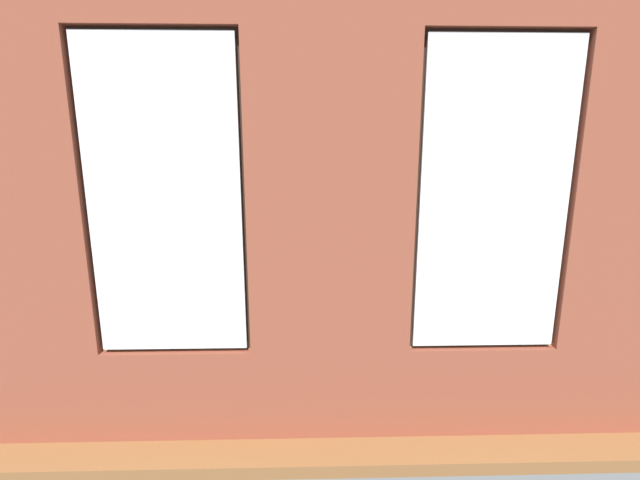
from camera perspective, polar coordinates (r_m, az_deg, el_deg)
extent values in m
cube|color=brown|center=(5.92, 0.07, -9.80)|extent=(6.63, 5.84, 0.10)
cube|color=brown|center=(3.00, 1.41, 1.21)|extent=(1.16, 0.16, 3.19)
cube|color=brown|center=(3.68, 20.02, -18.05)|extent=(1.09, 0.16, 0.71)
cube|color=brown|center=(3.33, 23.78, 26.65)|extent=(1.09, 0.16, 0.28)
cube|color=white|center=(3.19, 22.18, 4.90)|extent=(1.03, 0.03, 2.14)
cube|color=#38281E|center=(3.25, 21.76, 5.05)|extent=(1.09, 0.04, 2.20)
cube|color=brown|center=(3.59, -18.02, -18.75)|extent=(1.09, 0.16, 0.71)
cube|color=brown|center=(3.22, -21.55, 27.33)|extent=(1.09, 0.16, 0.28)
cube|color=white|center=(3.08, -20.00, 4.84)|extent=(1.03, 0.03, 2.14)
cube|color=#38281E|center=(3.14, -19.66, 4.99)|extent=(1.09, 0.04, 2.20)
cube|color=tan|center=(3.39, 1.24, -13.82)|extent=(3.55, 0.24, 0.06)
cube|color=black|center=(3.04, 1.38, 13.05)|extent=(0.49, 0.03, 0.63)
cube|color=teal|center=(3.05, 1.37, 13.05)|extent=(0.43, 0.01, 0.57)
cube|color=silver|center=(6.02, -29.54, 5.16)|extent=(0.10, 4.84, 3.19)
cube|color=black|center=(4.14, -4.15, -16.03)|extent=(1.90, 0.85, 0.42)
cube|color=black|center=(3.67, -4.48, -12.92)|extent=(1.90, 0.24, 0.38)
cube|color=black|center=(4.05, 8.03, -11.90)|extent=(0.22, 0.85, 0.24)
cube|color=black|center=(4.13, -16.23, -11.80)|extent=(0.22, 0.85, 0.24)
cube|color=black|center=(4.05, 1.11, -12.37)|extent=(0.67, 0.65, 0.12)
cube|color=black|center=(4.09, -9.44, -12.32)|extent=(0.67, 0.65, 0.12)
cube|color=black|center=(6.02, 22.50, -7.74)|extent=(0.94, 2.03, 0.42)
cube|color=black|center=(6.03, 25.70, -4.00)|extent=(0.34, 2.00, 0.38)
cube|color=black|center=(6.72, 20.05, -2.73)|extent=(0.86, 0.26, 0.24)
cube|color=black|center=(5.16, 26.29, -7.73)|extent=(0.86, 0.26, 0.24)
cube|color=black|center=(6.27, 21.11, -4.25)|extent=(0.68, 0.74, 0.12)
cube|color=black|center=(5.58, 23.76, -6.46)|extent=(0.68, 0.74, 0.12)
cube|color=tan|center=(5.82, -0.53, -5.51)|extent=(1.56, 0.72, 0.04)
cube|color=tan|center=(6.22, 6.10, -6.41)|extent=(0.07, 0.07, 0.38)
cube|color=tan|center=(6.20, -7.27, -6.51)|extent=(0.07, 0.07, 0.38)
cube|color=tan|center=(5.66, 6.90, -8.34)|extent=(0.07, 0.07, 0.38)
cube|color=tan|center=(5.64, -7.87, -8.46)|extent=(0.07, 0.07, 0.38)
cylinder|color=#B23D38|center=(5.94, 3.60, -4.53)|extent=(0.07, 0.07, 0.08)
cylinder|color=#B7333D|center=(5.70, 0.67, -5.11)|extent=(0.08, 0.08, 0.11)
cylinder|color=#47423D|center=(5.80, -0.53, -4.81)|extent=(0.15, 0.15, 0.11)
sphere|color=#1E5B28|center=(5.76, -0.53, -3.54)|extent=(0.17, 0.17, 0.17)
cube|color=#B2B2B7|center=(5.72, -5.21, -5.55)|extent=(0.17, 0.14, 0.02)
cube|color=black|center=(5.89, -2.44, -4.96)|extent=(0.17, 0.14, 0.02)
cube|color=black|center=(6.77, -23.35, -4.93)|extent=(1.13, 0.42, 0.58)
cube|color=black|center=(6.69, -23.58, -2.35)|extent=(0.45, 0.20, 0.05)
cube|color=black|center=(6.67, -23.62, -1.89)|extent=(0.06, 0.04, 0.06)
cube|color=black|center=(6.61, -23.85, 0.80)|extent=(1.03, 0.04, 0.58)
cube|color=black|center=(6.63, -23.78, 0.83)|extent=(0.98, 0.01, 0.53)
cylinder|color=olive|center=(7.52, -4.91, -3.47)|extent=(0.48, 0.48, 0.28)
ellipsoid|color=white|center=(7.44, -4.96, -1.05)|extent=(1.07, 1.07, 0.43)
ellipsoid|color=navy|center=(7.42, -5.59, -0.25)|extent=(0.44, 0.44, 0.18)
cylinder|color=#47423D|center=(4.33, 15.51, -15.74)|extent=(0.32, 0.32, 0.34)
cylinder|color=brown|center=(4.15, 15.84, -10.68)|extent=(0.06, 0.06, 0.49)
cone|color=#337F38|center=(3.92, 13.93, -4.19)|extent=(0.50, 0.22, 0.60)
cone|color=#337F38|center=(3.82, 15.89, -4.82)|extent=(0.36, 0.52, 0.60)
cone|color=#337F38|center=(3.84, 18.72, -6.00)|extent=(0.40, 0.61, 0.50)
cone|color=#337F38|center=(4.05, 18.51, -3.90)|extent=(0.48, 0.18, 0.61)
cone|color=#337F38|center=(4.21, 16.46, -3.70)|extent=(0.35, 0.57, 0.56)
cone|color=#337F38|center=(4.13, 13.91, -3.83)|extent=(0.44, 0.54, 0.56)
cylinder|color=#47423D|center=(6.95, 4.28, -5.37)|extent=(0.16, 0.16, 0.15)
cylinder|color=brown|center=(6.90, 4.30, -4.22)|extent=(0.02, 0.02, 0.14)
ellipsoid|color=#286B2D|center=(6.84, 4.33, -2.40)|extent=(0.35, 0.35, 0.31)
cylinder|color=beige|center=(7.93, -17.70, -2.77)|extent=(0.37, 0.37, 0.39)
cylinder|color=brown|center=(7.87, -17.81, -1.09)|extent=(0.06, 0.06, 0.08)
ellipsoid|color=#286B2D|center=(7.80, -17.98, 1.45)|extent=(0.83, 0.83, 0.63)
cylinder|color=gray|center=(4.80, 32.93, -14.33)|extent=(0.32, 0.32, 0.36)
cylinder|color=brown|center=(4.65, 33.47, -10.16)|extent=(0.06, 0.06, 0.39)
cone|color=#3D8E42|center=(4.37, 32.25, -4.53)|extent=(0.57, 0.24, 0.70)
cone|color=#3D8E42|center=(4.25, 33.65, -6.07)|extent=(0.57, 0.61, 0.59)
cone|color=#3D8E42|center=(4.67, 35.87, -4.04)|extent=(0.58, 0.30, 0.69)
cone|color=#3D8E42|center=(4.79, 33.31, -4.19)|extent=(0.40, 0.68, 0.59)
cone|color=#3D8E42|center=(4.56, 30.64, -4.57)|extent=(0.59, 0.58, 0.59)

